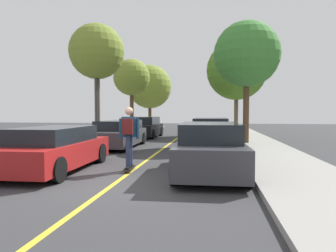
% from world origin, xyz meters
% --- Properties ---
extents(ground, '(80.00, 80.00, 0.00)m').
position_xyz_m(ground, '(0.00, 0.00, 0.00)').
color(ground, '#353538').
extents(sidewalk_right, '(2.57, 56.00, 0.14)m').
position_xyz_m(sidewalk_right, '(4.57, 0.00, 0.07)').
color(sidewalk_right, gray).
rests_on(sidewalk_right, ground).
extents(center_line, '(0.12, 39.20, 0.01)m').
position_xyz_m(center_line, '(0.00, 4.00, 0.00)').
color(center_line, gold).
rests_on(center_line, ground).
extents(parked_car_left_nearest, '(1.92, 4.46, 1.28)m').
position_xyz_m(parked_car_left_nearest, '(-2.23, 1.24, 0.64)').
color(parked_car_left_nearest, maroon).
rests_on(parked_car_left_nearest, ground).
extents(parked_car_left_near, '(1.99, 4.72, 1.30)m').
position_xyz_m(parked_car_left_near, '(-2.24, 7.28, 0.66)').
color(parked_car_left_near, '#38383D').
rests_on(parked_car_left_near, ground).
extents(parked_car_left_far, '(1.88, 4.14, 1.40)m').
position_xyz_m(parked_car_left_far, '(-2.24, 13.31, 0.69)').
color(parked_car_left_far, black).
rests_on(parked_car_left_far, ground).
extents(parked_car_right_nearest, '(1.98, 4.40, 1.41)m').
position_xyz_m(parked_car_right_nearest, '(2.24, 1.47, 0.70)').
color(parked_car_right_nearest, '#38383D').
rests_on(parked_car_right_nearest, ground).
extents(parked_car_right_near, '(1.84, 4.44, 1.44)m').
position_xyz_m(parked_car_right_near, '(2.23, 7.28, 0.70)').
color(parked_car_right_near, '#38383D').
rests_on(parked_car_right_near, ground).
extents(parked_car_right_far, '(2.09, 4.28, 1.26)m').
position_xyz_m(parked_car_right_far, '(2.23, 14.18, 0.62)').
color(parked_car_right_far, '#B7B7BC').
rests_on(parked_car_right_far, ground).
extents(street_tree_left_nearest, '(3.02, 3.02, 6.43)m').
position_xyz_m(street_tree_left_nearest, '(-4.02, 9.09, 5.02)').
color(street_tree_left_nearest, brown).
rests_on(street_tree_left_nearest, sidewalk_left).
extents(street_tree_left_near, '(2.88, 2.88, 5.77)m').
position_xyz_m(street_tree_left_near, '(-4.02, 16.35, 4.43)').
color(street_tree_left_near, '#4C3823').
rests_on(street_tree_left_near, sidewalk_left).
extents(street_tree_left_far, '(4.39, 4.39, 6.36)m').
position_xyz_m(street_tree_left_far, '(-4.02, 23.34, 4.30)').
color(street_tree_left_far, '#4C3823').
rests_on(street_tree_left_far, sidewalk_left).
extents(street_tree_right_nearest, '(3.37, 3.37, 6.24)m').
position_xyz_m(street_tree_right_nearest, '(4.02, 9.11, 4.67)').
color(street_tree_right_nearest, '#4C3823').
rests_on(street_tree_right_nearest, sidewalk_right).
extents(street_tree_right_near, '(4.37, 4.37, 6.85)m').
position_xyz_m(street_tree_right_near, '(4.02, 15.93, 4.79)').
color(street_tree_right_near, brown).
rests_on(street_tree_right_near, sidewalk_right).
extents(streetlamp, '(0.36, 0.24, 5.13)m').
position_xyz_m(streetlamp, '(-3.99, 8.86, 3.10)').
color(streetlamp, '#38383D').
rests_on(streetlamp, sidewalk_left).
extents(skateboard, '(0.29, 0.85, 0.10)m').
position_xyz_m(skateboard, '(-0.07, 1.46, 0.09)').
color(skateboard, black).
rests_on(skateboard, ground).
extents(skateboarder, '(0.59, 0.71, 1.76)m').
position_xyz_m(skateboarder, '(-0.07, 1.43, 1.11)').
color(skateboarder, black).
rests_on(skateboarder, skateboard).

